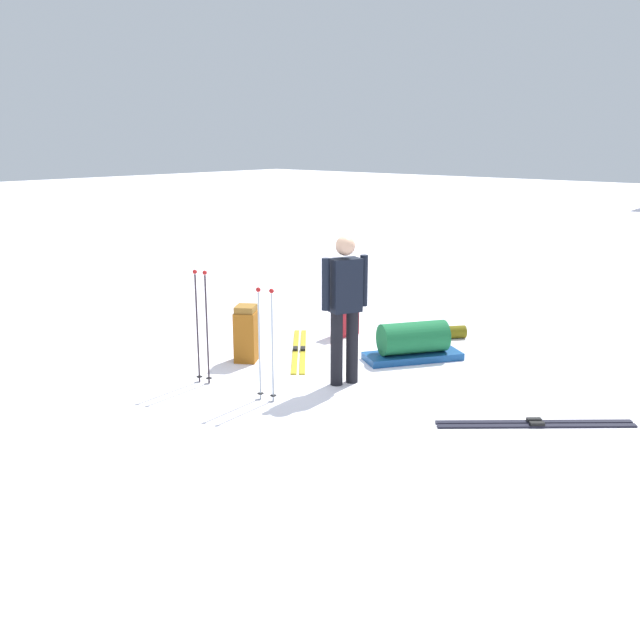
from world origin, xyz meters
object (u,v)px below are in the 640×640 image
Objects in this scene: backpack_bright at (246,334)px; gear_sled at (413,343)px; skier_standing at (345,302)px; ski_poles_planted_far at (202,321)px; sleeping_mat_rolled at (446,332)px; ski_pair_near at (299,350)px; ski_poles_planted_near at (266,338)px; ski_pair_far at (535,424)px; backpack_large_dark at (346,314)px.

backpack_bright is 0.56× the size of gear_sled.
skier_standing is at bearing 5.35° from backpack_bright.
ski_poles_planted_far is 2.39× the size of sleeping_mat_rolled.
ski_poles_planted_far is at bearing -89.32° from ski_pair_near.
gear_sled is at bearing 26.75° from ski_pair_near.
gear_sled is 2.32× the size of sleeping_mat_rolled.
skier_standing is 1.38× the size of ski_poles_planted_near.
sleeping_mat_rolled is at bearing 92.70° from skier_standing.
ski_pair_far is at bearing -5.27° from ski_pair_near.
ski_pair_far is 1.19× the size of ski_poles_planted_far.
ski_pair_near is (-1.25, 0.60, -0.94)m from skier_standing.
ski_pair_near is 3.47m from ski_pair_far.
ski_poles_planted_near is (-0.29, -0.96, -0.27)m from skier_standing.
skier_standing is 2.38× the size of backpack_bright.
backpack_bright is at bearing 104.95° from ski_poles_planted_far.
ski_poles_planted_near is at bearing -68.64° from backpack_large_dark.
sleeping_mat_rolled is (-0.20, 1.13, -0.13)m from gear_sled.
skier_standing is 3.09× the size of sleeping_mat_rolled.
sleeping_mat_rolled is (0.18, 3.36, -0.60)m from ski_poles_planted_near.
skier_standing is at bearing 40.05° from ski_poles_planted_far.
ski_pair_far is at bearing -25.17° from gear_sled.
ski_pair_near is at bearing -87.24° from backpack_large_dark.
gear_sled is at bearing -14.52° from backpack_large_dark.
ski_poles_planted_near is 3.42m from sleeping_mat_rolled.
skier_standing is 1.60m from backpack_bright.
ski_poles_planted_far reaches higher than ski_pair_near.
backpack_bright is (-1.47, -0.14, -0.60)m from skier_standing.
ski_pair_far is 1.27× the size of ski_poles_planted_near.
ski_pair_near is at bearing 174.73° from ski_pair_far.
backpack_large_dark is at bearing 165.48° from gear_sled.
ski_pair_far is (3.45, -0.32, 0.00)m from ski_pair_near.
ski_pair_near is 1.08m from backpack_large_dark.
ski_poles_planted_far is (0.24, -0.90, 0.38)m from backpack_bright.
backpack_large_dark is at bearing -147.13° from sleeping_mat_rolled.
sleeping_mat_rolled is (-0.11, 2.40, -0.86)m from skier_standing.
ski_pair_far is at bearing 26.51° from ski_poles_planted_near.
ski_poles_planted_near reaches higher than sleeping_mat_rolled.
ski_pair_far is at bearing -42.55° from sleeping_mat_rolled.
ski_poles_planted_far reaches higher than ski_poles_planted_near.
skier_standing reaches higher than backpack_bright.
ski_poles_planted_far is at bearing -175.43° from ski_poles_planted_near.
ski_poles_planted_near is at bearing -99.50° from gear_sled.
ski_poles_planted_far reaches higher than gear_sled.
ski_poles_planted_far is at bearing -119.73° from gear_sled.
backpack_large_dark is at bearing 128.61° from skier_standing.
backpack_large_dark reaches higher than sleeping_mat_rolled.
backpack_large_dark is 2.81m from ski_poles_planted_near.
ski_poles_planted_near is at bearing -92.99° from sleeping_mat_rolled.
ski_poles_planted_far is (0.02, -1.64, 0.72)m from ski_pair_near.
gear_sled is at bearing -80.04° from sleeping_mat_rolled.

